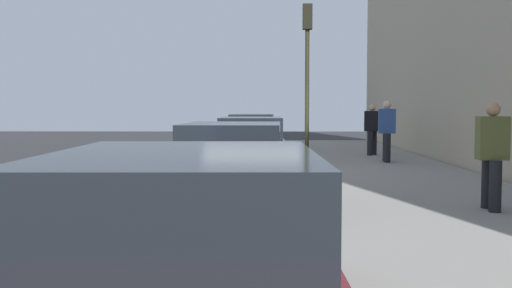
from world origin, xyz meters
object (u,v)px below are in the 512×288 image
at_px(parked_car_white, 252,134).
at_px(pedestrian_black_coat, 372,128).
at_px(parked_car_maroon, 188,267).
at_px(parked_car_navy, 233,167).
at_px(traffic_light_pole, 307,57).
at_px(pedestrian_olive_coat, 492,153).
at_px(pedestrian_blue_coat, 387,129).
at_px(parked_car_charcoal, 251,146).

bearing_deg(parked_car_white, pedestrian_black_coat, -120.60).
bearing_deg(parked_car_white, parked_car_maroon, 179.87).
height_order(parked_car_navy, pedestrian_black_coat, pedestrian_black_coat).
bearing_deg(pedestrian_black_coat, traffic_light_pole, 144.15).
height_order(parked_car_white, pedestrian_olive_coat, pedestrian_olive_coat).
relative_size(pedestrian_blue_coat, traffic_light_pole, 0.40).
relative_size(parked_car_navy, pedestrian_black_coat, 2.69).
bearing_deg(pedestrian_blue_coat, pedestrian_black_coat, -0.41).
distance_m(pedestrian_black_coat, pedestrian_blue_coat, 2.53).
height_order(parked_car_charcoal, pedestrian_black_coat, pedestrian_black_coat).
xyz_separation_m(pedestrian_blue_coat, traffic_light_pole, (-0.87, 2.44, 2.06)).
bearing_deg(parked_car_charcoal, pedestrian_olive_coat, -148.24).
relative_size(pedestrian_olive_coat, traffic_light_pole, 0.38).
xyz_separation_m(parked_car_charcoal, pedestrian_olive_coat, (-6.39, -3.96, 0.30)).
distance_m(parked_car_white, pedestrian_blue_coat, 6.44).
bearing_deg(traffic_light_pole, parked_car_maroon, 172.64).
height_order(parked_car_navy, pedestrian_olive_coat, pedestrian_olive_coat).
bearing_deg(pedestrian_black_coat, pedestrian_olive_coat, 179.68).
bearing_deg(parked_car_navy, parked_car_maroon, -179.66).
xyz_separation_m(parked_car_charcoal, pedestrian_black_coat, (4.48, -4.02, 0.31)).
bearing_deg(pedestrian_olive_coat, traffic_light_pole, 17.73).
bearing_deg(pedestrian_black_coat, parked_car_charcoal, 138.13).
distance_m(parked_car_maroon, traffic_light_pole, 13.48).
bearing_deg(parked_car_maroon, pedestrian_black_coat, -14.08).
height_order(pedestrian_olive_coat, traffic_light_pole, traffic_light_pole).
relative_size(parked_car_maroon, traffic_light_pole, 0.98).
height_order(parked_car_charcoal, traffic_light_pole, traffic_light_pole).
height_order(pedestrian_olive_coat, pedestrian_blue_coat, pedestrian_blue_coat).
height_order(parked_car_white, pedestrian_blue_coat, pedestrian_blue_coat).
bearing_deg(parked_car_charcoal, parked_car_white, 0.75).
bearing_deg(pedestrian_blue_coat, parked_car_white, 39.55).
distance_m(parked_car_charcoal, pedestrian_olive_coat, 7.52).
xyz_separation_m(parked_car_maroon, pedestrian_olive_coat, (5.67, -4.09, 0.30)).
distance_m(pedestrian_olive_coat, traffic_light_pole, 8.14).
distance_m(parked_car_charcoal, pedestrian_blue_coat, 4.47).
distance_m(parked_car_charcoal, parked_car_white, 6.91).
distance_m(parked_car_navy, pedestrian_black_coat, 10.91).
relative_size(parked_car_charcoal, pedestrian_black_coat, 2.64).
bearing_deg(parked_car_maroon, pedestrian_olive_coat, -35.79).
bearing_deg(parked_car_navy, pedestrian_olive_coat, -101.06).
bearing_deg(parked_car_white, parked_car_charcoal, -179.25).
xyz_separation_m(parked_car_navy, parked_car_white, (12.50, -0.08, 0.00)).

